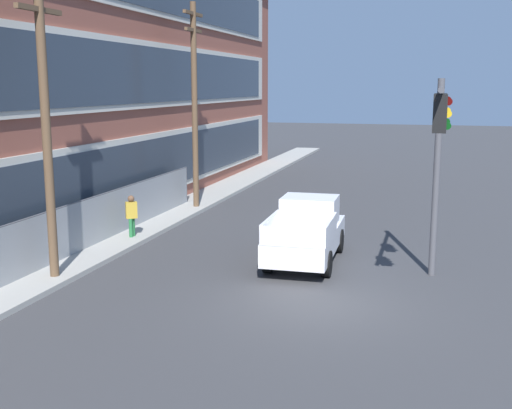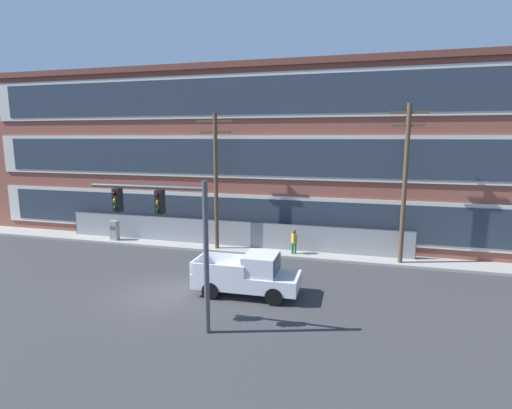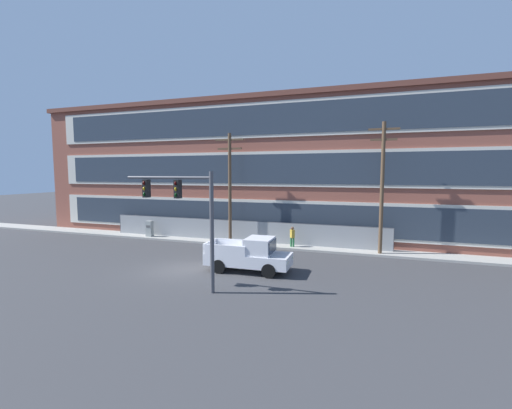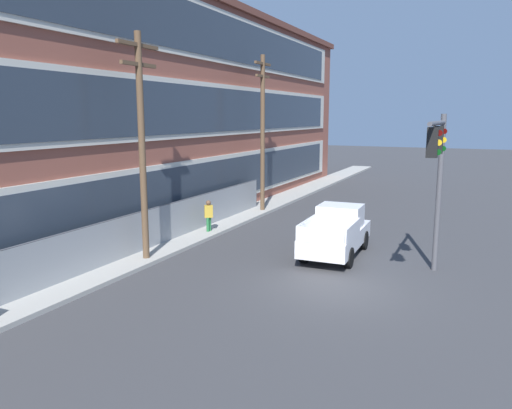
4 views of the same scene
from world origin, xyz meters
name	(u,v)px [view 2 (image 2 of 4)]	position (x,y,z in m)	size (l,w,h in m)	color
ground_plane	(162,294)	(0.00, 0.00, 0.00)	(160.00, 160.00, 0.00)	#38383A
sidewalk_building_side	(221,247)	(0.00, 8.16, 0.08)	(80.00, 2.05, 0.16)	#9E9B93
brick_mill_building	(306,154)	(4.74, 13.94, 6.07)	(50.71, 10.11, 12.11)	brown
chain_link_fence	(226,234)	(0.25, 8.49, 0.94)	(23.82, 0.06, 1.85)	gray
traffic_signal_mast	(172,225)	(2.16, -2.87, 4.10)	(4.79, 0.43, 5.81)	#4C4C51
pickup_truck_white	(249,275)	(4.01, 1.07, 0.95)	(5.04, 2.13, 2.02)	silver
utility_pole_near_corner	(216,177)	(-0.12, 7.68, 4.86)	(2.36, 0.26, 8.83)	brown
utility_pole_midblock	(405,180)	(11.22, 7.65, 4.99)	(2.02, 0.26, 9.18)	brown
electrical_cabinet	(114,231)	(-7.85, 7.74, 0.77)	(0.56, 0.43, 1.53)	#939993
pedestrian_near_cabinet	(294,241)	(4.97, 7.74, 0.97)	(0.43, 0.47, 1.69)	#236B38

